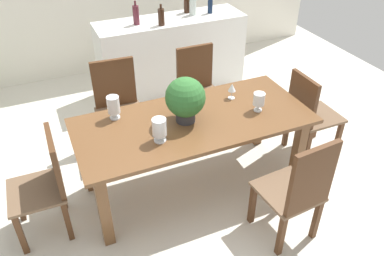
{
  "coord_description": "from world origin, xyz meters",
  "views": [
    {
      "loc": [
        -1.12,
        -2.77,
        2.58
      ],
      "look_at": [
        0.05,
        -0.09,
        0.55
      ],
      "focal_mm": 36.55,
      "sensor_mm": 36.0,
      "label": 1
    }
  ],
  "objects_px": {
    "dining_table": "(194,130)",
    "chair_near_right": "(299,189)",
    "crystal_vase_center_near": "(159,128)",
    "wine_bottle_tall": "(187,4)",
    "wine_bottle_dark": "(136,15)",
    "chair_far_right": "(198,86)",
    "flower_centerpiece": "(185,99)",
    "crystal_vase_right": "(113,106)",
    "wine_bottle_green": "(161,17)",
    "chair_head_end": "(46,181)",
    "chair_foot_end": "(309,112)",
    "chair_far_left": "(118,103)",
    "crystal_vase_left": "(259,100)",
    "wine_bottle_clear": "(210,6)",
    "wine_bottle_amber": "(193,6)",
    "kitchen_counter": "(172,55)",
    "wine_glass": "(232,88)"
  },
  "relations": [
    {
      "from": "chair_foot_end",
      "to": "wine_bottle_dark",
      "type": "bearing_deg",
      "value": 32.56
    },
    {
      "from": "dining_table",
      "to": "wine_bottle_green",
      "type": "height_order",
      "value": "wine_bottle_green"
    },
    {
      "from": "crystal_vase_left",
      "to": "wine_bottle_clear",
      "type": "xyz_separation_m",
      "value": [
        0.48,
        1.96,
        0.19
      ]
    },
    {
      "from": "chair_near_right",
      "to": "chair_head_end",
      "type": "bearing_deg",
      "value": -32.02
    },
    {
      "from": "dining_table",
      "to": "wine_bottle_clear",
      "type": "distance_m",
      "value": 2.18
    },
    {
      "from": "dining_table",
      "to": "crystal_vase_center_near",
      "type": "bearing_deg",
      "value": -154.83
    },
    {
      "from": "chair_near_right",
      "to": "crystal_vase_left",
      "type": "height_order",
      "value": "chair_near_right"
    },
    {
      "from": "flower_centerpiece",
      "to": "wine_bottle_tall",
      "type": "xyz_separation_m",
      "value": [
        0.86,
        2.0,
        0.1
      ]
    },
    {
      "from": "wine_glass",
      "to": "wine_bottle_clear",
      "type": "distance_m",
      "value": 1.79
    },
    {
      "from": "crystal_vase_center_near",
      "to": "crystal_vase_right",
      "type": "relative_size",
      "value": 0.97
    },
    {
      "from": "chair_head_end",
      "to": "chair_far_right",
      "type": "distance_m",
      "value": 1.93
    },
    {
      "from": "kitchen_counter",
      "to": "crystal_vase_left",
      "type": "bearing_deg",
      "value": -88.23
    },
    {
      "from": "chair_foot_end",
      "to": "flower_centerpiece",
      "type": "xyz_separation_m",
      "value": [
        -1.32,
        0.01,
        0.46
      ]
    },
    {
      "from": "crystal_vase_center_near",
      "to": "wine_bottle_dark",
      "type": "bearing_deg",
      "value": 77.59
    },
    {
      "from": "crystal_vase_left",
      "to": "crystal_vase_right",
      "type": "distance_m",
      "value": 1.24
    },
    {
      "from": "chair_near_right",
      "to": "wine_bottle_tall",
      "type": "relative_size",
      "value": 3.79
    },
    {
      "from": "crystal_vase_right",
      "to": "wine_bottle_green",
      "type": "xyz_separation_m",
      "value": [
        0.95,
        1.41,
        0.19
      ]
    },
    {
      "from": "wine_bottle_dark",
      "to": "dining_table",
      "type": "bearing_deg",
      "value": -92.45
    },
    {
      "from": "flower_centerpiece",
      "to": "crystal_vase_left",
      "type": "height_order",
      "value": "flower_centerpiece"
    },
    {
      "from": "flower_centerpiece",
      "to": "kitchen_counter",
      "type": "distance_m",
      "value": 2.0
    },
    {
      "from": "chair_far_right",
      "to": "wine_bottle_green",
      "type": "height_order",
      "value": "wine_bottle_green"
    },
    {
      "from": "chair_far_left",
      "to": "wine_bottle_amber",
      "type": "distance_m",
      "value": 1.7
    },
    {
      "from": "chair_foot_end",
      "to": "chair_far_right",
      "type": "relative_size",
      "value": 0.96
    },
    {
      "from": "chair_head_end",
      "to": "crystal_vase_right",
      "type": "height_order",
      "value": "crystal_vase_right"
    },
    {
      "from": "chair_far_left",
      "to": "crystal_vase_left",
      "type": "xyz_separation_m",
      "value": [
        1.02,
        -1.0,
        0.33
      ]
    },
    {
      "from": "flower_centerpiece",
      "to": "wine_bottle_green",
      "type": "distance_m",
      "value": 1.74
    },
    {
      "from": "flower_centerpiece",
      "to": "wine_bottle_dark",
      "type": "height_order",
      "value": "wine_bottle_dark"
    },
    {
      "from": "crystal_vase_center_near",
      "to": "wine_bottle_amber",
      "type": "distance_m",
      "value": 2.39
    },
    {
      "from": "wine_bottle_dark",
      "to": "chair_foot_end",
      "type": "bearing_deg",
      "value": -57.58
    },
    {
      "from": "chair_far_right",
      "to": "wine_bottle_tall",
      "type": "relative_size",
      "value": 3.59
    },
    {
      "from": "crystal_vase_center_near",
      "to": "wine_bottle_clear",
      "type": "relative_size",
      "value": 0.82
    },
    {
      "from": "chair_far_right",
      "to": "wine_bottle_amber",
      "type": "relative_size",
      "value": 3.39
    },
    {
      "from": "wine_bottle_amber",
      "to": "crystal_vase_right",
      "type": "bearing_deg",
      "value": -131.76
    },
    {
      "from": "chair_far_right",
      "to": "wine_bottle_dark",
      "type": "relative_size",
      "value": 3.41
    },
    {
      "from": "chair_head_end",
      "to": "flower_centerpiece",
      "type": "xyz_separation_m",
      "value": [
        1.19,
        0.01,
        0.46
      ]
    },
    {
      "from": "kitchen_counter",
      "to": "wine_bottle_clear",
      "type": "distance_m",
      "value": 0.79
    },
    {
      "from": "crystal_vase_center_near",
      "to": "kitchen_counter",
      "type": "distance_m",
      "value": 2.25
    },
    {
      "from": "crystal_vase_right",
      "to": "wine_glass",
      "type": "height_order",
      "value": "crystal_vase_right"
    },
    {
      "from": "flower_centerpiece",
      "to": "crystal_vase_left",
      "type": "xyz_separation_m",
      "value": [
        0.64,
        -0.11,
        -0.11
      ]
    },
    {
      "from": "dining_table",
      "to": "kitchen_counter",
      "type": "distance_m",
      "value": 1.94
    },
    {
      "from": "chair_head_end",
      "to": "chair_foot_end",
      "type": "relative_size",
      "value": 0.99
    },
    {
      "from": "wine_bottle_tall",
      "to": "wine_bottle_amber",
      "type": "bearing_deg",
      "value": -75.66
    },
    {
      "from": "kitchen_counter",
      "to": "wine_bottle_dark",
      "type": "bearing_deg",
      "value": -177.73
    },
    {
      "from": "dining_table",
      "to": "chair_near_right",
      "type": "xyz_separation_m",
      "value": [
        0.46,
        -0.9,
        -0.09
      ]
    },
    {
      "from": "flower_centerpiece",
      "to": "crystal_vase_center_near",
      "type": "xyz_separation_m",
      "value": [
        -0.29,
        -0.18,
        -0.1
      ]
    },
    {
      "from": "chair_far_right",
      "to": "crystal_vase_right",
      "type": "bearing_deg",
      "value": -150.43
    },
    {
      "from": "dining_table",
      "to": "chair_head_end",
      "type": "xyz_separation_m",
      "value": [
        -1.26,
        -0.0,
        -0.13
      ]
    },
    {
      "from": "wine_bottle_amber",
      "to": "chair_far_left",
      "type": "bearing_deg",
      "value": -142.03
    },
    {
      "from": "wine_glass",
      "to": "wine_bottle_amber",
      "type": "xyz_separation_m",
      "value": [
        0.36,
        1.7,
        0.21
      ]
    },
    {
      "from": "dining_table",
      "to": "chair_head_end",
      "type": "relative_size",
      "value": 2.24
    }
  ]
}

